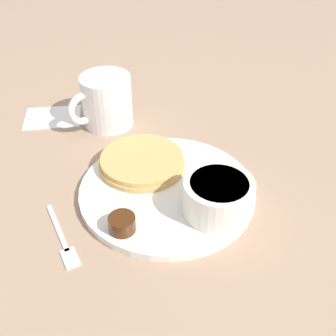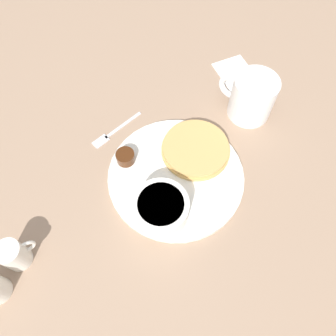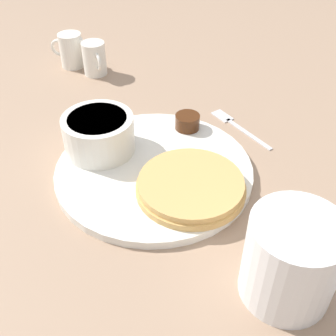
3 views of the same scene
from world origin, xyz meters
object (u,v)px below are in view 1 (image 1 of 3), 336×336
object	(u,v)px
plate	(167,190)
bowl	(218,196)
coffee_mug	(106,101)
fork	(64,242)

from	to	relation	value
plate	bowl	distance (m)	0.10
bowl	coffee_mug	world-z (taller)	coffee_mug
coffee_mug	plate	bearing A→B (deg)	-62.07
bowl	coffee_mug	xyz separation A→B (m)	(-0.18, 0.26, 0.01)
plate	bowl	size ratio (longest dim) A/B	2.70
plate	fork	xyz separation A→B (m)	(-0.15, -0.10, -0.00)
plate	coffee_mug	bearing A→B (deg)	117.93
bowl	fork	world-z (taller)	bowl
plate	bowl	bearing A→B (deg)	-36.76
fork	coffee_mug	bearing A→B (deg)	83.30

